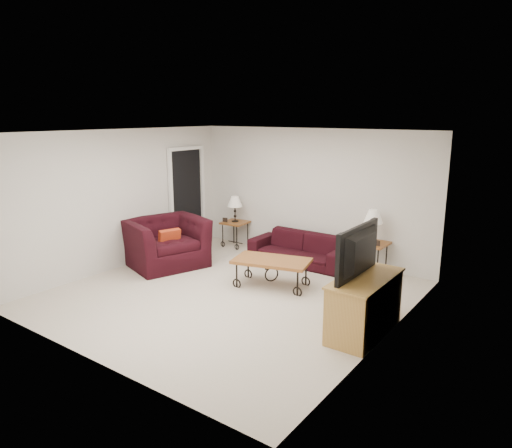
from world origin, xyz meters
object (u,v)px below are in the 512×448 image
(lamp_right, at_px, (373,226))
(backpack, at_px, (354,265))
(coffee_table, at_px, (272,273))
(television, at_px, (366,252))
(side_table_left, at_px, (235,234))
(armchair, at_px, (166,242))
(lamp_left, at_px, (235,209))
(side_table_right, at_px, (371,258))
(tv_stand, at_px, (365,305))
(sofa, at_px, (300,249))

(lamp_right, bearing_deg, backpack, -108.50)
(coffee_table, relative_size, television, 1.08)
(side_table_left, distance_m, backpack, 2.92)
(television, bearing_deg, armchair, -96.57)
(lamp_left, bearing_deg, side_table_right, -0.00)
(coffee_table, height_order, tv_stand, tv_stand)
(coffee_table, xyz_separation_m, armchair, (-2.20, -0.24, 0.21))
(coffee_table, bearing_deg, sofa, 100.88)
(side_table_right, height_order, television, television)
(side_table_right, height_order, lamp_left, lamp_left)
(sofa, xyz_separation_m, lamp_right, (1.34, 0.18, 0.59))
(sofa, relative_size, side_table_right, 3.33)
(lamp_right, distance_m, television, 2.37)
(armchair, xyz_separation_m, tv_stand, (4.11, -0.47, -0.06))
(sofa, distance_m, backpack, 1.22)
(lamp_left, relative_size, television, 0.48)
(television, bearing_deg, sofa, -133.64)
(side_table_right, xyz_separation_m, coffee_table, (-1.08, -1.52, -0.06))
(armchair, bearing_deg, lamp_left, 10.57)
(armchair, relative_size, tv_stand, 1.07)
(lamp_right, relative_size, tv_stand, 0.46)
(side_table_left, height_order, side_table_right, side_table_right)
(sofa, bearing_deg, tv_stand, -43.38)
(television, bearing_deg, backpack, -152.73)
(tv_stand, bearing_deg, television, 180.00)
(sofa, bearing_deg, armchair, -141.03)
(lamp_left, xyz_separation_m, television, (3.83, -2.22, 0.27))
(sofa, xyz_separation_m, lamp_left, (-1.69, 0.18, 0.53))
(armchair, distance_m, television, 4.16)
(sofa, distance_m, side_table_left, 1.70)
(coffee_table, bearing_deg, lamp_left, 142.11)
(coffee_table, bearing_deg, armchair, -173.88)
(armchair, bearing_deg, side_table_right, -43.14)
(sofa, distance_m, lamp_right, 1.47)
(coffee_table, xyz_separation_m, backpack, (0.95, 1.11, 0.01))
(tv_stand, distance_m, television, 0.70)
(coffee_table, bearing_deg, side_table_left, 142.11)
(sofa, distance_m, side_table_right, 1.35)
(side_table_right, bearing_deg, television, -70.11)
(side_table_left, bearing_deg, sofa, -6.08)
(side_table_left, distance_m, television, 4.50)
(backpack, bearing_deg, lamp_right, 65.59)
(lamp_left, distance_m, tv_stand, 4.47)
(tv_stand, bearing_deg, coffee_table, 159.65)
(armchair, bearing_deg, television, -77.82)
(armchair, bearing_deg, coffee_table, -65.13)
(coffee_table, height_order, television, television)
(side_table_right, bearing_deg, lamp_left, 180.00)
(sofa, distance_m, armchair, 2.50)
(lamp_left, height_order, tv_stand, lamp_left)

